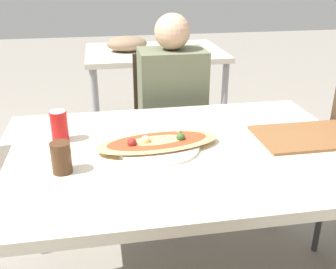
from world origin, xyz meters
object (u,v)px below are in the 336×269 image
Objects in this scene: drink_glass at (61,158)px; chair_far_seated at (169,125)px; person_seated at (172,104)px; pizza_main at (158,143)px; dining_table at (178,164)px; soda_can at (59,126)px.

chair_far_seated is at bearing 59.96° from drink_glass.
person_seated is at bearing 90.00° from chair_far_seated.
chair_far_seated is at bearing 76.88° from pizza_main.
chair_far_seated is 1.85× the size of pizza_main.
person_seated reaches higher than pizza_main.
person_seated reaches higher than drink_glass.
person_seated reaches higher than dining_table.
soda_can is 0.26m from drink_glass.
soda_can is 1.16× the size of drink_glass.
dining_table is at bearing 81.14° from person_seated.
dining_table is 0.82m from chair_far_seated.
drink_glass reaches higher than dining_table.
person_seated is at bearing 81.14° from dining_table.
soda_can is at bearing 160.20° from pizza_main.
person_seated reaches higher than soda_can.
pizza_main is (-0.07, 0.02, 0.08)m from dining_table.
soda_can is at bearing 49.50° from chair_far_seated.
chair_far_seated is (0.11, 0.80, -0.17)m from dining_table.
chair_far_seated reaches higher than soda_can.
soda_can is (-0.55, -0.64, 0.29)m from chair_far_seated.
chair_far_seated reaches higher than dining_table.
drink_glass is at bearing -159.16° from pizza_main.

